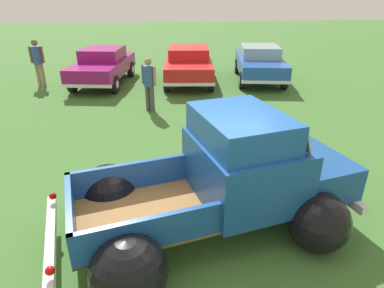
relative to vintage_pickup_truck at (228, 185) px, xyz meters
The scene contains 7 objects.
ground_plane 0.85m from the vintage_pickup_truck, 167.39° to the right, with size 80.00×80.00×0.00m, color #3D6B2D.
vintage_pickup_truck is the anchor object (origin of this frame).
show_car_0 10.06m from the vintage_pickup_truck, 107.24° to the left, with size 2.55×4.46×1.43m.
show_car_1 9.36m from the vintage_pickup_truck, 86.82° to the left, with size 2.37×4.33×1.43m.
show_car_2 10.01m from the vintage_pickup_truck, 69.17° to the left, with size 2.60×4.56×1.43m.
spectator_0 10.96m from the vintage_pickup_truck, 119.90° to the left, with size 0.53×0.35×1.83m.
spectator_1 6.00m from the vintage_pickup_truck, 100.97° to the left, with size 0.48×0.48×1.68m.
Camera 1 is at (-0.74, -4.17, 3.49)m, focal length 30.64 mm.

